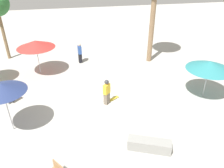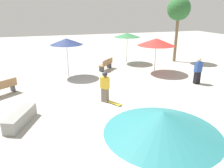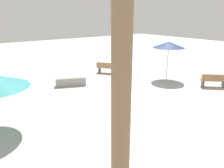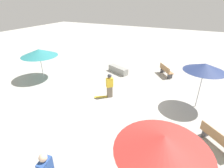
{
  "view_description": "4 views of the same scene",
  "coord_description": "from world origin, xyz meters",
  "px_view_note": "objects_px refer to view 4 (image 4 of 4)",
  "views": [
    {
      "loc": [
        1.05,
        10.17,
        7.39
      ],
      "look_at": [
        -1.27,
        -0.76,
        0.99
      ],
      "focal_mm": 35.0,
      "sensor_mm": 36.0,
      "label": 1
    },
    {
      "loc": [
        -10.68,
        2.5,
        4.44
      ],
      "look_at": [
        -0.97,
        -0.57,
        0.95
      ],
      "focal_mm": 35.0,
      "sensor_mm": 36.0,
      "label": 2
    },
    {
      "loc": [
        -7.93,
        -8.67,
        4.37
      ],
      "look_at": [
        -1.23,
        0.28,
        0.81
      ],
      "focal_mm": 35.0,
      "sensor_mm": 36.0,
      "label": 3
    },
    {
      "loc": [
        3.52,
        -8.86,
        5.67
      ],
      "look_at": [
        -0.42,
        -0.79,
        1.24
      ],
      "focal_mm": 28.0,
      "sensor_mm": 36.0,
      "label": 4
    }
  ],
  "objects_px": {
    "concrete_ledge": "(118,70)",
    "shade_umbrella_navy": "(205,67)",
    "bench_near": "(166,71)",
    "bench_far": "(218,139)",
    "skater_main": "(110,85)",
    "skateboard": "(101,97)",
    "shade_umbrella_red": "(163,143)",
    "shade_umbrella_teal": "(39,53)"
  },
  "relations": [
    {
      "from": "bench_far",
      "to": "shade_umbrella_red",
      "type": "relative_size",
      "value": 0.55
    },
    {
      "from": "concrete_ledge",
      "to": "bench_far",
      "type": "distance_m",
      "value": 9.06
    },
    {
      "from": "skateboard",
      "to": "bench_far",
      "type": "height_order",
      "value": "bench_far"
    },
    {
      "from": "bench_far",
      "to": "shade_umbrella_red",
      "type": "height_order",
      "value": "shade_umbrella_red"
    },
    {
      "from": "skateboard",
      "to": "shade_umbrella_navy",
      "type": "height_order",
      "value": "shade_umbrella_navy"
    },
    {
      "from": "bench_far",
      "to": "bench_near",
      "type": "bearing_deg",
      "value": 159.45
    },
    {
      "from": "skater_main",
      "to": "shade_umbrella_navy",
      "type": "height_order",
      "value": "shade_umbrella_navy"
    },
    {
      "from": "shade_umbrella_teal",
      "to": "shade_umbrella_navy",
      "type": "distance_m",
      "value": 11.06
    },
    {
      "from": "skater_main",
      "to": "concrete_ledge",
      "type": "distance_m",
      "value": 4.1
    },
    {
      "from": "skateboard",
      "to": "shade_umbrella_navy",
      "type": "bearing_deg",
      "value": 163.7
    },
    {
      "from": "skater_main",
      "to": "bench_far",
      "type": "relative_size",
      "value": 1.08
    },
    {
      "from": "bench_far",
      "to": "shade_umbrella_red",
      "type": "bearing_deg",
      "value": -76.64
    },
    {
      "from": "skater_main",
      "to": "bench_far",
      "type": "distance_m",
      "value": 6.19
    },
    {
      "from": "shade_umbrella_teal",
      "to": "shade_umbrella_navy",
      "type": "height_order",
      "value": "shade_umbrella_navy"
    },
    {
      "from": "bench_near",
      "to": "shade_umbrella_navy",
      "type": "distance_m",
      "value": 4.98
    },
    {
      "from": "skateboard",
      "to": "bench_near",
      "type": "xyz_separation_m",
      "value": [
        2.99,
        5.41,
        0.37
      ]
    },
    {
      "from": "shade_umbrella_teal",
      "to": "concrete_ledge",
      "type": "bearing_deg",
      "value": 36.0
    },
    {
      "from": "shade_umbrella_red",
      "to": "shade_umbrella_navy",
      "type": "distance_m",
      "value": 6.25
    },
    {
      "from": "concrete_ledge",
      "to": "bench_near",
      "type": "relative_size",
      "value": 1.26
    },
    {
      "from": "bench_far",
      "to": "shade_umbrella_teal",
      "type": "relative_size",
      "value": 0.55
    },
    {
      "from": "shade_umbrella_teal",
      "to": "shade_umbrella_navy",
      "type": "xyz_separation_m",
      "value": [
        11.02,
        0.87,
        0.37
      ]
    },
    {
      "from": "concrete_ledge",
      "to": "shade_umbrella_navy",
      "type": "bearing_deg",
      "value": -23.49
    },
    {
      "from": "skater_main",
      "to": "shade_umbrella_teal",
      "type": "height_order",
      "value": "shade_umbrella_teal"
    },
    {
      "from": "bench_near",
      "to": "bench_far",
      "type": "bearing_deg",
      "value": -10.63
    },
    {
      "from": "bench_near",
      "to": "shade_umbrella_navy",
      "type": "xyz_separation_m",
      "value": [
        2.45,
        -3.85,
        1.99
      ]
    },
    {
      "from": "shade_umbrella_red",
      "to": "shade_umbrella_navy",
      "type": "xyz_separation_m",
      "value": [
        0.9,
        6.18,
        0.17
      ]
    },
    {
      "from": "shade_umbrella_red",
      "to": "shade_umbrella_navy",
      "type": "relative_size",
      "value": 1.01
    },
    {
      "from": "concrete_ledge",
      "to": "shade_umbrella_navy",
      "type": "height_order",
      "value": "shade_umbrella_navy"
    },
    {
      "from": "shade_umbrella_teal",
      "to": "skateboard",
      "type": "bearing_deg",
      "value": -7.14
    },
    {
      "from": "bench_near",
      "to": "bench_far",
      "type": "height_order",
      "value": "same"
    },
    {
      "from": "skateboard",
      "to": "shade_umbrella_navy",
      "type": "xyz_separation_m",
      "value": [
        5.44,
        1.57,
        2.36
      ]
    },
    {
      "from": "skateboard",
      "to": "shade_umbrella_navy",
      "type": "distance_m",
      "value": 6.13
    },
    {
      "from": "bench_near",
      "to": "shade_umbrella_red",
      "type": "distance_m",
      "value": 10.31
    },
    {
      "from": "bench_near",
      "to": "shade_umbrella_red",
      "type": "bearing_deg",
      "value": -28.14
    },
    {
      "from": "concrete_ledge",
      "to": "shade_umbrella_navy",
      "type": "relative_size",
      "value": 0.74
    },
    {
      "from": "shade_umbrella_red",
      "to": "skateboard",
      "type": "bearing_deg",
      "value": 134.57
    },
    {
      "from": "shade_umbrella_teal",
      "to": "skater_main",
      "type": "bearing_deg",
      "value": -3.34
    },
    {
      "from": "skater_main",
      "to": "skateboard",
      "type": "xyz_separation_m",
      "value": [
        -0.45,
        -0.35,
        -0.79
      ]
    },
    {
      "from": "bench_far",
      "to": "shade_umbrella_red",
      "type": "xyz_separation_m",
      "value": [
        -1.83,
        -3.19,
        1.82
      ]
    },
    {
      "from": "skater_main",
      "to": "shade_umbrella_red",
      "type": "bearing_deg",
      "value": 86.27
    },
    {
      "from": "shade_umbrella_teal",
      "to": "shade_umbrella_red",
      "type": "relative_size",
      "value": 1.0
    },
    {
      "from": "skateboard",
      "to": "shade_umbrella_red",
      "type": "xyz_separation_m",
      "value": [
        4.54,
        -4.61,
        2.19
      ]
    }
  ]
}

